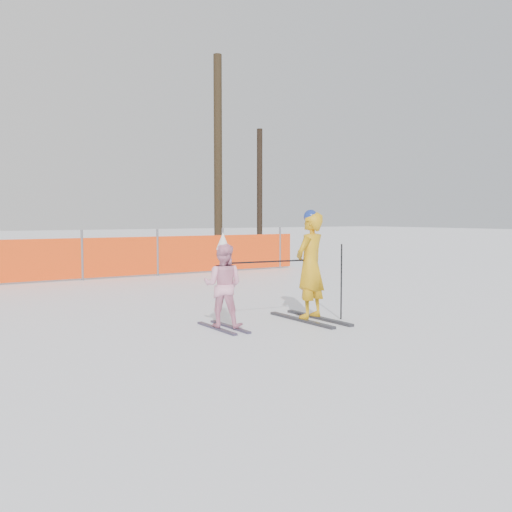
# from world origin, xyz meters

# --- Properties ---
(ground) EXTENTS (120.00, 120.00, 0.00)m
(ground) POSITION_xyz_m (0.00, 0.00, 0.00)
(ground) COLOR white
(ground) RESTS_ON ground
(adult) EXTENTS (0.68, 1.51, 1.69)m
(adult) POSITION_xyz_m (0.81, 0.24, 0.84)
(adult) COLOR black
(adult) RESTS_ON ground
(child) EXTENTS (0.72, 1.03, 1.36)m
(child) POSITION_xyz_m (-0.62, 0.39, 0.62)
(child) COLOR black
(child) RESTS_ON ground
(ski_poles) EXTENTS (1.77, 0.37, 1.16)m
(ski_poles) POSITION_xyz_m (0.67, 0.18, 0.76)
(ski_poles) COLOR black
(ski_poles) RESTS_ON ground
(safety_fence) EXTENTS (16.41, 0.06, 1.25)m
(safety_fence) POSITION_xyz_m (-2.36, 7.58, 0.56)
(safety_fence) COLOR #595960
(safety_fence) RESTS_ON ground
(tree_trunks) EXTENTS (2.31, 0.76, 7.10)m
(tree_trunks) POSITION_xyz_m (5.68, 10.96, 3.25)
(tree_trunks) COLOR black
(tree_trunks) RESTS_ON ground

